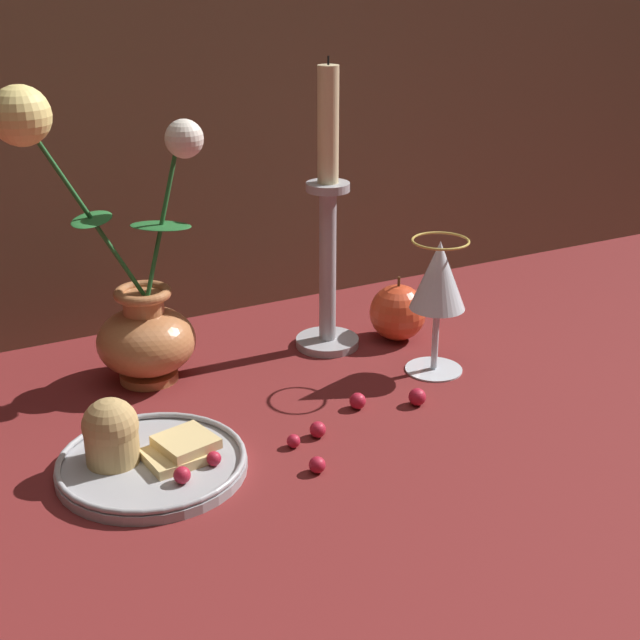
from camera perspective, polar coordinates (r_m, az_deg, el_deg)
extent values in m
plane|color=maroon|center=(0.98, 0.13, -6.02)|extent=(2.40, 2.40, 0.00)
cylinder|color=#B77042|center=(1.07, -10.88, -3.49)|extent=(0.07, 0.07, 0.01)
ellipsoid|color=#B77042|center=(1.05, -11.05, -1.33)|extent=(0.11, 0.11, 0.08)
cylinder|color=#B77042|center=(1.03, -11.23, 0.87)|extent=(0.05, 0.05, 0.03)
torus|color=#B77042|center=(1.03, -11.29, 1.69)|extent=(0.07, 0.07, 0.01)
cylinder|color=#23662D|center=(0.98, -14.76, 6.79)|extent=(0.11, 0.01, 0.21)
ellipsoid|color=#23662D|center=(0.99, -14.40, 6.26)|extent=(0.07, 0.08, 0.00)
sphere|color=#EFD67A|center=(0.95, -18.61, 12.29)|extent=(0.06, 0.06, 0.06)
cylinder|color=#23662D|center=(1.00, -10.03, 6.43)|extent=(0.06, 0.02, 0.17)
ellipsoid|color=#23662D|center=(1.00, -10.16, 5.95)|extent=(0.08, 0.07, 0.00)
sphere|color=silver|center=(0.98, -8.69, 11.40)|extent=(0.04, 0.04, 0.04)
cylinder|color=#A3A3A8|center=(0.89, -10.68, -9.17)|extent=(0.18, 0.18, 0.01)
torus|color=#A3A3A8|center=(0.89, -10.72, -8.73)|extent=(0.18, 0.18, 0.01)
cylinder|color=tan|center=(0.89, -13.17, -7.70)|extent=(0.05, 0.05, 0.04)
sphere|color=tan|center=(0.88, -13.28, -6.60)|extent=(0.05, 0.05, 0.05)
cube|color=#DBBC7A|center=(0.88, -9.39, -8.65)|extent=(0.06, 0.06, 0.01)
cube|color=#DBBC7A|center=(0.88, -8.58, -7.73)|extent=(0.06, 0.06, 0.01)
sphere|color=#AD192D|center=(0.85, -8.82, -9.78)|extent=(0.02, 0.02, 0.02)
sphere|color=#AD192D|center=(0.87, -6.81, -8.80)|extent=(0.01, 0.01, 0.01)
sphere|color=#AD192D|center=(0.88, -7.88, -8.15)|extent=(0.02, 0.02, 0.02)
sphere|color=#AD192D|center=(0.91, -8.58, -7.32)|extent=(0.02, 0.02, 0.02)
cylinder|color=silver|center=(1.08, 7.29, -3.10)|extent=(0.07, 0.07, 0.00)
cylinder|color=silver|center=(1.07, 7.39, -1.14)|extent=(0.01, 0.01, 0.08)
cone|color=silver|center=(1.04, 7.61, 2.88)|extent=(0.07, 0.07, 0.08)
cone|color=maroon|center=(1.04, 7.58, 2.25)|extent=(0.06, 0.06, 0.06)
torus|color=gold|center=(1.02, 7.73, 5.04)|extent=(0.07, 0.07, 0.00)
cylinder|color=#A3A3A8|center=(1.14, 0.47, -1.41)|extent=(0.08, 0.08, 0.01)
cylinder|color=#A3A3A8|center=(1.10, 0.49, 3.41)|extent=(0.02, 0.02, 0.19)
cylinder|color=#A3A3A8|center=(1.07, 0.51, 8.52)|extent=(0.05, 0.05, 0.01)
cylinder|color=beige|center=(1.06, 0.52, 12.36)|extent=(0.03, 0.03, 0.14)
cylinder|color=black|center=(1.05, 0.54, 16.28)|extent=(0.00, 0.00, 0.01)
sphere|color=#D14223|center=(1.15, 5.00, 0.48)|extent=(0.07, 0.07, 0.07)
cylinder|color=#4C3319|center=(1.13, 5.07, 2.48)|extent=(0.00, 0.00, 0.01)
sphere|color=#AD192D|center=(0.87, -0.18, -9.26)|extent=(0.02, 0.02, 0.02)
sphere|color=#AD192D|center=(1.00, 6.24, -4.91)|extent=(0.02, 0.02, 0.02)
sphere|color=#AD192D|center=(0.98, 2.42, -5.20)|extent=(0.02, 0.02, 0.02)
sphere|color=#AD192D|center=(0.93, -0.14, -7.03)|extent=(0.02, 0.02, 0.02)
sphere|color=#AD192D|center=(0.91, -1.71, -7.75)|extent=(0.01, 0.01, 0.01)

